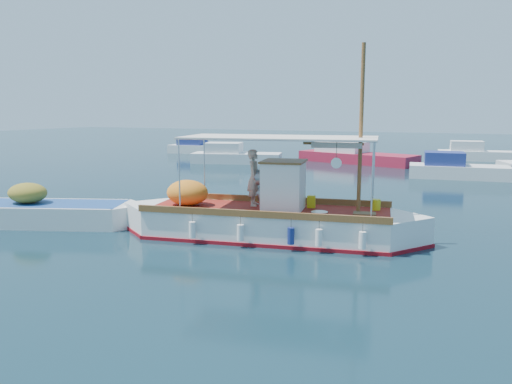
% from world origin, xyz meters
% --- Properties ---
extents(ground, '(160.00, 160.00, 0.00)m').
position_xyz_m(ground, '(0.00, 0.00, 0.00)').
color(ground, black).
rests_on(ground, ground).
extents(fishing_caique, '(10.28, 4.00, 6.35)m').
position_xyz_m(fishing_caique, '(0.11, -0.72, 0.56)').
color(fishing_caique, white).
rests_on(fishing_caique, ground).
extents(dinghy, '(6.79, 3.66, 1.76)m').
position_xyz_m(dinghy, '(-7.82, -2.22, 0.37)').
color(dinghy, white).
rests_on(dinghy, ground).
extents(bg_boat_nw, '(7.31, 4.09, 1.80)m').
position_xyz_m(bg_boat_nw, '(-11.10, 19.64, 0.49)').
color(bg_boat_nw, silver).
rests_on(bg_boat_nw, ground).
extents(bg_boat_n, '(9.77, 5.46, 1.80)m').
position_xyz_m(bg_boat_n, '(-2.51, 23.72, 0.49)').
color(bg_boat_n, maroon).
rests_on(bg_boat_n, ground).
extents(bg_boat_ne, '(5.99, 2.85, 1.80)m').
position_xyz_m(bg_boat_ne, '(5.27, 17.23, 0.49)').
color(bg_boat_ne, silver).
rests_on(bg_boat_ne, ground).
extents(bg_boat_far_w, '(6.26, 2.85, 1.80)m').
position_xyz_m(bg_boat_far_w, '(-18.16, 26.34, 0.49)').
color(bg_boat_far_w, silver).
rests_on(bg_boat_far_w, ground).
extents(bg_boat_far_n, '(6.48, 2.64, 1.80)m').
position_xyz_m(bg_boat_far_n, '(6.37, 29.52, 0.49)').
color(bg_boat_far_n, silver).
rests_on(bg_boat_far_n, ground).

